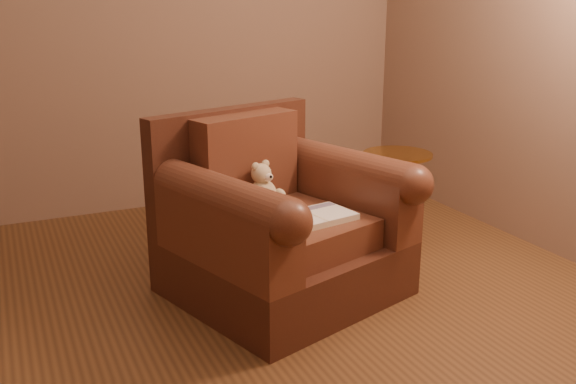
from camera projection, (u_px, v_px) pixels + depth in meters
name	position (u px, v px, depth m)	size (l,w,h in m)	color
floor	(237.00, 339.00, 2.76)	(4.00, 4.00, 0.00)	brown
armchair	(278.00, 226.00, 3.14)	(1.21, 1.17, 0.88)	#442216
teddy_bear	(265.00, 190.00, 3.14)	(0.17, 0.20, 0.24)	beige
guidebook	(313.00, 217.00, 2.97)	(0.41, 0.29, 0.03)	beige
side_table	(396.00, 196.00, 3.76)	(0.40, 0.40, 0.56)	gold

